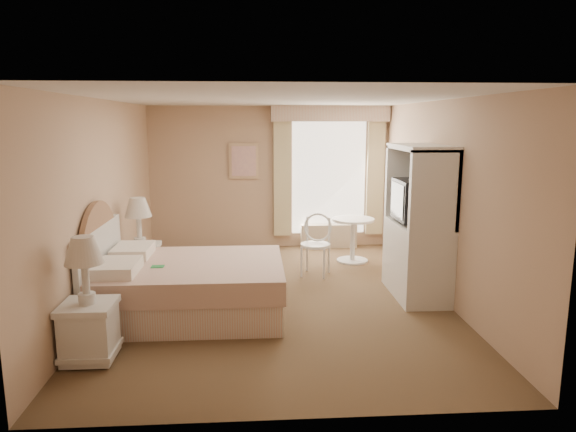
{
  "coord_description": "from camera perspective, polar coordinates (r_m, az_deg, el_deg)",
  "views": [
    {
      "loc": [
        -0.27,
        -6.3,
        2.24
      ],
      "look_at": [
        0.16,
        0.3,
        1.01
      ],
      "focal_mm": 32.0,
      "sensor_mm": 36.0,
      "label": 1
    }
  ],
  "objects": [
    {
      "name": "room",
      "position": [
        6.38,
        -1.29,
        1.59
      ],
      "size": [
        4.21,
        5.51,
        2.51
      ],
      "color": "brown",
      "rests_on": "ground"
    },
    {
      "name": "window",
      "position": [
        9.1,
        4.6,
        4.81
      ],
      "size": [
        2.05,
        0.22,
        2.51
      ],
      "color": "white",
      "rests_on": "room"
    },
    {
      "name": "framed_art",
      "position": [
        9.04,
        -4.93,
        6.1
      ],
      "size": [
        0.52,
        0.04,
        0.62
      ],
      "color": "tan",
      "rests_on": "room"
    },
    {
      "name": "bed",
      "position": [
        6.17,
        -11.59,
        -7.54
      ],
      "size": [
        2.12,
        1.64,
        1.45
      ],
      "color": "#D2A188",
      "rests_on": "room"
    },
    {
      "name": "nightstand_near",
      "position": [
        5.23,
        -21.31,
        -10.26
      ],
      "size": [
        0.49,
        0.49,
        1.19
      ],
      "color": "white",
      "rests_on": "room"
    },
    {
      "name": "nightstand_far",
      "position": [
        7.32,
        -16.08,
        -4.02
      ],
      "size": [
        0.5,
        0.5,
        1.21
      ],
      "color": "white",
      "rests_on": "room"
    },
    {
      "name": "round_table",
      "position": [
        8.3,
        7.22,
        -1.86
      ],
      "size": [
        0.67,
        0.67,
        0.71
      ],
      "color": "silver",
      "rests_on": "room"
    },
    {
      "name": "cafe_chair",
      "position": [
        7.56,
        3.18,
        -2.62
      ],
      "size": [
        0.56,
        0.56,
        0.9
      ],
      "rotation": [
        0.0,
        0.0,
        -0.35
      ],
      "color": "silver",
      "rests_on": "room"
    },
    {
      "name": "armoire",
      "position": [
        6.77,
        14.26,
        -2.02
      ],
      "size": [
        0.59,
        1.17,
        1.95
      ],
      "color": "white",
      "rests_on": "room"
    }
  ]
}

